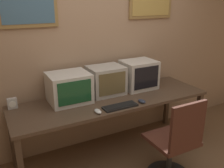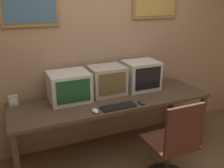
{
  "view_description": "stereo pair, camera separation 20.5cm",
  "coord_description": "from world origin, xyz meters",
  "px_view_note": "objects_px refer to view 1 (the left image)",
  "views": [
    {
      "loc": [
        -1.29,
        -1.44,
        1.89
      ],
      "look_at": [
        0.0,
        0.97,
        0.94
      ],
      "focal_mm": 40.0,
      "sensor_mm": 36.0,
      "label": 1
    },
    {
      "loc": [
        -1.1,
        -1.53,
        1.89
      ],
      "look_at": [
        0.0,
        0.97,
        0.94
      ],
      "focal_mm": 40.0,
      "sensor_mm": 36.0,
      "label": 2
    }
  ],
  "objects_px": {
    "monitor_center": "(106,80)",
    "desk_clock": "(12,103)",
    "mouse_near_keyboard": "(142,101)",
    "monitor_left": "(69,88)",
    "mouse_far_corner": "(98,111)",
    "monitor_right": "(139,75)",
    "office_chair": "(175,146)",
    "keyboard_main": "(120,106)"
  },
  "relations": [
    {
      "from": "monitor_center",
      "to": "desk_clock",
      "type": "height_order",
      "value": "monitor_center"
    },
    {
      "from": "monitor_left",
      "to": "office_chair",
      "type": "distance_m",
      "value": 1.32
    },
    {
      "from": "monitor_center",
      "to": "keyboard_main",
      "type": "height_order",
      "value": "monitor_center"
    },
    {
      "from": "monitor_left",
      "to": "mouse_far_corner",
      "type": "relative_size",
      "value": 3.9
    },
    {
      "from": "mouse_far_corner",
      "to": "office_chair",
      "type": "height_order",
      "value": "office_chair"
    },
    {
      "from": "keyboard_main",
      "to": "desk_clock",
      "type": "relative_size",
      "value": 3.4
    },
    {
      "from": "monitor_center",
      "to": "desk_clock",
      "type": "distance_m",
      "value": 1.1
    },
    {
      "from": "monitor_center",
      "to": "mouse_near_keyboard",
      "type": "relative_size",
      "value": 3.69
    },
    {
      "from": "desk_clock",
      "to": "monitor_right",
      "type": "bearing_deg",
      "value": -3.45
    },
    {
      "from": "monitor_center",
      "to": "monitor_right",
      "type": "height_order",
      "value": "monitor_right"
    },
    {
      "from": "monitor_left",
      "to": "mouse_far_corner",
      "type": "height_order",
      "value": "monitor_left"
    },
    {
      "from": "mouse_near_keyboard",
      "to": "mouse_far_corner",
      "type": "xyz_separation_m",
      "value": [
        -0.56,
        -0.01,
        0.0
      ]
    },
    {
      "from": "monitor_left",
      "to": "monitor_right",
      "type": "relative_size",
      "value": 1.06
    },
    {
      "from": "monitor_left",
      "to": "office_chair",
      "type": "relative_size",
      "value": 0.47
    },
    {
      "from": "keyboard_main",
      "to": "monitor_right",
      "type": "bearing_deg",
      "value": 39.52
    },
    {
      "from": "monitor_right",
      "to": "monitor_center",
      "type": "bearing_deg",
      "value": 178.25
    },
    {
      "from": "keyboard_main",
      "to": "mouse_far_corner",
      "type": "distance_m",
      "value": 0.27
    },
    {
      "from": "mouse_near_keyboard",
      "to": "desk_clock",
      "type": "xyz_separation_m",
      "value": [
        -1.32,
        0.53,
        0.04
      ]
    },
    {
      "from": "monitor_right",
      "to": "office_chair",
      "type": "distance_m",
      "value": 1.06
    },
    {
      "from": "monitor_left",
      "to": "mouse_near_keyboard",
      "type": "bearing_deg",
      "value": -30.55
    },
    {
      "from": "monitor_right",
      "to": "desk_clock",
      "type": "xyz_separation_m",
      "value": [
        -1.56,
        0.09,
        -0.13
      ]
    },
    {
      "from": "keyboard_main",
      "to": "mouse_near_keyboard",
      "type": "xyz_separation_m",
      "value": [
        0.28,
        -0.0,
        0.01
      ]
    },
    {
      "from": "monitor_right",
      "to": "keyboard_main",
      "type": "distance_m",
      "value": 0.7
    },
    {
      "from": "monitor_right",
      "to": "office_chair",
      "type": "xyz_separation_m",
      "value": [
        -0.13,
        -0.91,
        -0.52
      ]
    },
    {
      "from": "keyboard_main",
      "to": "office_chair",
      "type": "bearing_deg",
      "value": -51.04
    },
    {
      "from": "desk_clock",
      "to": "mouse_near_keyboard",
      "type": "bearing_deg",
      "value": -21.77
    },
    {
      "from": "monitor_left",
      "to": "monitor_center",
      "type": "height_order",
      "value": "monitor_center"
    },
    {
      "from": "desk_clock",
      "to": "office_chair",
      "type": "xyz_separation_m",
      "value": [
        1.43,
        -1.0,
        -0.4
      ]
    },
    {
      "from": "mouse_near_keyboard",
      "to": "desk_clock",
      "type": "distance_m",
      "value": 1.42
    },
    {
      "from": "monitor_left",
      "to": "monitor_center",
      "type": "bearing_deg",
      "value": 3.11
    },
    {
      "from": "mouse_far_corner",
      "to": "office_chair",
      "type": "distance_m",
      "value": 0.89
    },
    {
      "from": "monitor_left",
      "to": "mouse_near_keyboard",
      "type": "distance_m",
      "value": 0.84
    },
    {
      "from": "mouse_near_keyboard",
      "to": "desk_clock",
      "type": "relative_size",
      "value": 1.0
    },
    {
      "from": "mouse_far_corner",
      "to": "office_chair",
      "type": "xyz_separation_m",
      "value": [
        0.66,
        -0.47,
        -0.36
      ]
    },
    {
      "from": "monitor_center",
      "to": "office_chair",
      "type": "height_order",
      "value": "monitor_center"
    },
    {
      "from": "monitor_right",
      "to": "mouse_far_corner",
      "type": "bearing_deg",
      "value": -150.91
    },
    {
      "from": "monitor_right",
      "to": "mouse_near_keyboard",
      "type": "relative_size",
      "value": 3.76
    },
    {
      "from": "desk_clock",
      "to": "office_chair",
      "type": "bearing_deg",
      "value": -35.11
    },
    {
      "from": "monitor_center",
      "to": "desk_clock",
      "type": "xyz_separation_m",
      "value": [
        -1.09,
        0.08,
        -0.12
      ]
    },
    {
      "from": "monitor_right",
      "to": "keyboard_main",
      "type": "xyz_separation_m",
      "value": [
        -0.52,
        -0.43,
        -0.17
      ]
    },
    {
      "from": "monitor_left",
      "to": "monitor_right",
      "type": "xyz_separation_m",
      "value": [
        0.95,
        0.01,
        0.02
      ]
    },
    {
      "from": "desk_clock",
      "to": "office_chair",
      "type": "height_order",
      "value": "office_chair"
    }
  ]
}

